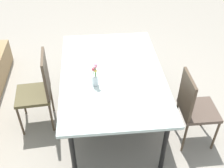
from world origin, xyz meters
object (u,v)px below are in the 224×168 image
(chair_near_left, at_px, (194,106))
(chair_far_side, at_px, (39,88))
(flower_vase, at_px, (95,77))
(dining_table, at_px, (112,76))

(chair_near_left, bearing_deg, chair_far_side, -104.57)
(chair_near_left, height_order, chair_far_side, chair_far_side)
(chair_far_side, bearing_deg, flower_vase, -114.82)
(dining_table, distance_m, chair_far_side, 0.89)
(chair_near_left, bearing_deg, flower_vase, -100.61)
(chair_near_left, distance_m, chair_far_side, 1.80)
(chair_far_side, relative_size, flower_vase, 3.75)
(flower_vase, bearing_deg, chair_far_side, 69.36)
(chair_far_side, distance_m, flower_vase, 0.78)
(dining_table, relative_size, chair_near_left, 1.86)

